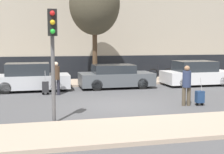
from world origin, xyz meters
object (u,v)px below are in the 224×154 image
object	(u,v)px
bare_tree_near_crossing	(95,4)
parked_car_1	(115,77)
parked_car_2	(196,74)
trolley_left	(45,87)
trolley_right	(200,97)
parked_bicycle	(161,74)
parked_car_0	(30,78)
traffic_light	(53,43)
pedestrian_left	(56,76)
pedestrian_right	(187,83)

from	to	relation	value
bare_tree_near_crossing	parked_car_1	bearing A→B (deg)	-58.66
parked_car_2	trolley_left	world-z (taller)	parked_car_2
trolley_right	parked_bicycle	bearing A→B (deg)	79.09
parked_car_0	bare_tree_near_crossing	bearing A→B (deg)	21.71
parked_car_0	traffic_light	world-z (taller)	traffic_light
traffic_light	bare_tree_near_crossing	bearing A→B (deg)	71.50
bare_tree_near_crossing	trolley_left	bearing A→B (deg)	-135.36
parked_bicycle	trolley_left	bearing A→B (deg)	-153.88
trolley_right	parked_car_0	bearing A→B (deg)	140.31
parked_car_2	pedestrian_left	distance (m)	8.42
parked_car_2	pedestrian_left	world-z (taller)	pedestrian_left
pedestrian_left	traffic_light	distance (m)	5.69
parked_car_1	trolley_left	bearing A→B (deg)	-159.10
parked_car_2	parked_car_1	bearing A→B (deg)	178.66
parked_car_1	pedestrian_left	bearing A→B (deg)	-153.73
pedestrian_right	pedestrian_left	bearing A→B (deg)	-27.11
pedestrian_right	traffic_light	size ratio (longest dim) A/B	0.46
pedestrian_right	trolley_left	bearing A→B (deg)	-25.59
parked_car_0	bare_tree_near_crossing	size ratio (longest dim) A/B	0.62
parked_car_0	pedestrian_right	xyz separation A→B (m)	(6.19, -5.48, 0.24)
parked_bicycle	parked_car_1	bearing A→B (deg)	-148.73
parked_car_1	traffic_light	distance (m)	8.26
parked_car_1	parked_car_0	bearing A→B (deg)	-179.80
parked_car_1	bare_tree_near_crossing	distance (m)	4.47
parked_car_1	parked_bicycle	distance (m)	4.21
parked_car_2	parked_bicycle	world-z (taller)	parked_car_2
parked_bicycle	traffic_light	bearing A→B (deg)	-128.40
parked_car_0	bare_tree_near_crossing	distance (m)	5.72
parked_car_1	trolley_left	size ratio (longest dim) A/B	3.46
pedestrian_left	parked_bicycle	world-z (taller)	pedestrian_left
parked_car_0	parked_bicycle	xyz separation A→B (m)	(8.23, 2.20, -0.18)
parked_car_1	trolley_left	world-z (taller)	parked_car_1
parked_car_2	bare_tree_near_crossing	xyz separation A→B (m)	(-5.81, 1.58, 4.07)
parked_car_2	bare_tree_near_crossing	world-z (taller)	bare_tree_near_crossing
parked_car_0	traffic_light	size ratio (longest dim) A/B	1.12
traffic_light	bare_tree_near_crossing	distance (m)	9.31
parked_car_2	traffic_light	world-z (taller)	traffic_light
traffic_light	pedestrian_left	bearing A→B (deg)	85.81
parked_car_2	trolley_right	distance (m)	6.17
pedestrian_right	parked_car_1	bearing A→B (deg)	-63.37
parked_car_0	pedestrian_left	bearing A→B (deg)	-52.52
parked_car_0	parked_car_2	bearing A→B (deg)	-0.60
parked_car_1	parked_bicycle	size ratio (longest dim) A/B	2.31
parked_car_1	traffic_light	bearing A→B (deg)	-117.91
pedestrian_left	bare_tree_near_crossing	size ratio (longest dim) A/B	0.25
pedestrian_left	parked_bicycle	xyz separation A→B (m)	(6.97, 3.85, -0.42)
parked_car_1	parked_car_2	xyz separation A→B (m)	(4.91, -0.12, 0.05)
pedestrian_right	traffic_light	world-z (taller)	traffic_light
traffic_light	trolley_left	bearing A→B (deg)	91.24
bare_tree_near_crossing	pedestrian_left	bearing A→B (deg)	-128.27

